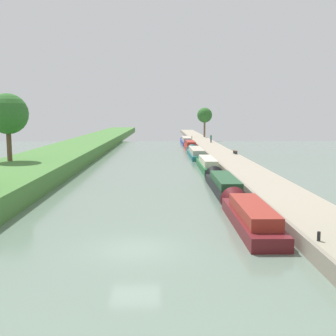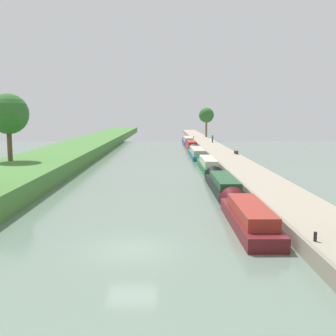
# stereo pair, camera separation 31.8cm
# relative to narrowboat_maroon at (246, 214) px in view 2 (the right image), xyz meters

# --- Properties ---
(ground_plane) EXTENTS (160.00, 160.00, 0.00)m
(ground_plane) POSITION_rel_narrowboat_maroon_xyz_m (-6.70, -4.67, -0.61)
(ground_plane) COLOR slate
(stone_quay) EXTENTS (0.25, 260.00, 0.89)m
(stone_quay) POSITION_rel_narrowboat_maroon_xyz_m (1.57, -4.67, -0.16)
(stone_quay) COLOR gray
(stone_quay) RESTS_ON ground_plane
(narrowboat_maroon) EXTENTS (2.08, 10.87, 2.11)m
(narrowboat_maroon) POSITION_rel_narrowboat_maroon_xyz_m (0.00, 0.00, 0.00)
(narrowboat_maroon) COLOR maroon
(narrowboat_maroon) RESTS_ON ground_plane
(narrowboat_black) EXTENTS (2.11, 12.18, 2.01)m
(narrowboat_black) POSITION_rel_narrowboat_maroon_xyz_m (0.13, 11.78, -0.07)
(narrowboat_black) COLOR black
(narrowboat_black) RESTS_ON ground_plane
(narrowboat_green) EXTENTS (1.81, 12.09, 1.98)m
(narrowboat_green) POSITION_rel_narrowboat_maroon_xyz_m (0.18, 25.07, 0.01)
(narrowboat_green) COLOR #1E6033
(narrowboat_green) RESTS_ON ground_plane
(narrowboat_teal) EXTENTS (2.19, 14.82, 2.12)m
(narrowboat_teal) POSITION_rel_narrowboat_maroon_xyz_m (0.07, 40.48, -0.05)
(narrowboat_teal) COLOR #195B60
(narrowboat_teal) RESTS_ON ground_plane
(narrowboat_red) EXTENTS (1.87, 11.70, 2.11)m
(narrowboat_red) POSITION_rel_narrowboat_maroon_xyz_m (0.07, 54.12, 0.03)
(narrowboat_red) COLOR maroon
(narrowboat_red) RESTS_ON ground_plane
(narrowboat_blue) EXTENTS (2.12, 15.09, 2.19)m
(narrowboat_blue) POSITION_rel_narrowboat_maroon_xyz_m (0.17, 68.09, 0.02)
(narrowboat_blue) COLOR #283D93
(narrowboat_blue) RESTS_ON ground_plane
(tree_rightbank_midnear) EXTENTS (3.77, 3.77, 7.40)m
(tree_rightbank_midnear) POSITION_rel_narrowboat_maroon_xyz_m (5.47, 79.00, 5.69)
(tree_rightbank_midnear) COLOR brown
(tree_rightbank_midnear) RESTS_ON right_towpath
(tree_leftbank_upstream) EXTENTS (4.32, 4.32, 7.17)m
(tree_leftbank_upstream) POSITION_rel_narrowboat_maroon_xyz_m (-21.69, 19.35, 6.09)
(tree_leftbank_upstream) COLOR brown
(tree_leftbank_upstream) RESTS_ON left_grassy_bank
(person_walking) EXTENTS (0.34, 0.34, 1.66)m
(person_walking) POSITION_rel_narrowboat_maroon_xyz_m (4.78, 59.30, 1.10)
(person_walking) COLOR #282D42
(person_walking) RESTS_ON right_towpath
(mooring_bollard_near) EXTENTS (0.16, 0.16, 0.45)m
(mooring_bollard_near) POSITION_rel_narrowboat_maroon_xyz_m (2.00, -6.12, 0.46)
(mooring_bollard_near) COLOR black
(mooring_bollard_near) RESTS_ON right_towpath
(mooring_bollard_far) EXTENTS (0.16, 0.16, 0.45)m
(mooring_bollard_far) POSITION_rel_narrowboat_maroon_xyz_m (2.00, 74.99, 0.46)
(mooring_bollard_far) COLOR black
(mooring_bollard_far) RESTS_ON right_towpath
(park_bench) EXTENTS (0.44, 1.50, 0.47)m
(park_bench) POSITION_rel_narrowboat_maroon_xyz_m (5.53, 35.54, 0.58)
(park_bench) COLOR #333338
(park_bench) RESTS_ON right_towpath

